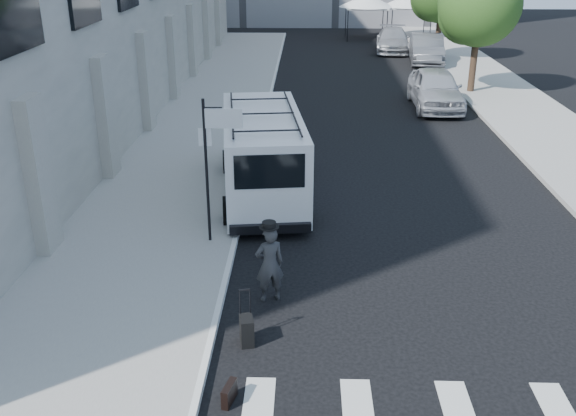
# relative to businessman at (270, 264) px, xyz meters

# --- Properties ---
(ground) EXTENTS (120.00, 120.00, 0.00)m
(ground) POSITION_rel_businessman_xyz_m (1.00, -0.69, -0.83)
(ground) COLOR black
(ground) RESTS_ON ground
(sidewalk_left) EXTENTS (4.50, 48.00, 0.15)m
(sidewalk_left) POSITION_rel_businessman_xyz_m (-3.25, 15.31, -0.75)
(sidewalk_left) COLOR gray
(sidewalk_left) RESTS_ON ground
(sidewalk_right) EXTENTS (4.00, 56.00, 0.15)m
(sidewalk_right) POSITION_rel_businessman_xyz_m (10.00, 19.31, -0.75)
(sidewalk_right) COLOR gray
(sidewalk_right) RESTS_ON ground
(sign_pole) EXTENTS (1.03, 0.07, 3.50)m
(sign_pole) POSITION_rel_businessman_xyz_m (-1.37, 2.51, 1.82)
(sign_pole) COLOR black
(sign_pole) RESTS_ON sidewalk_left
(tree_near) EXTENTS (3.80, 3.83, 6.03)m
(tree_near) POSITION_rel_businessman_xyz_m (8.49, 19.46, 3.15)
(tree_near) COLOR black
(tree_near) RESTS_ON ground
(tent_left) EXTENTS (4.00, 4.00, 3.20)m
(tent_left) POSITION_rel_businessman_xyz_m (5.00, 37.31, 1.88)
(tent_left) COLOR black
(tent_left) RESTS_ON ground
(tent_right) EXTENTS (4.00, 4.00, 3.20)m
(tent_right) POSITION_rel_businessman_xyz_m (8.20, 37.81, 1.88)
(tent_right) COLOR black
(tent_right) RESTS_ON ground
(businessman) EXTENTS (0.70, 0.57, 1.66)m
(businessman) POSITION_rel_businessman_xyz_m (0.00, 0.00, 0.00)
(businessman) COLOR #303032
(businessman) RESTS_ON ground
(briefcase) EXTENTS (0.23, 0.46, 0.34)m
(briefcase) POSITION_rel_businessman_xyz_m (-0.48, -3.21, -0.66)
(briefcase) COLOR black
(briefcase) RESTS_ON ground
(suitcase) EXTENTS (0.31, 0.42, 1.06)m
(suitcase) POSITION_rel_businessman_xyz_m (-0.34, -1.57, -0.55)
(suitcase) COLOR black
(suitcase) RESTS_ON ground
(cargo_van) EXTENTS (2.89, 6.70, 2.44)m
(cargo_van) POSITION_rel_businessman_xyz_m (-0.53, 5.94, 0.43)
(cargo_van) COLOR white
(cargo_van) RESTS_ON ground
(parked_car_a) EXTENTS (2.07, 5.04, 1.71)m
(parked_car_a) POSITION_rel_businessman_xyz_m (6.36, 16.52, 0.03)
(parked_car_a) COLOR #ABADB3
(parked_car_a) RESTS_ON ground
(parked_car_b) EXTENTS (2.32, 5.35, 1.71)m
(parked_car_b) POSITION_rel_businessman_xyz_m (7.80, 27.34, 0.03)
(parked_car_b) COLOR #515358
(parked_car_b) RESTS_ON ground
(parked_car_c) EXTENTS (2.58, 5.32, 1.49)m
(parked_car_c) POSITION_rel_businessman_xyz_m (6.33, 31.67, -0.08)
(parked_car_c) COLOR #9B9EA3
(parked_car_c) RESTS_ON ground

